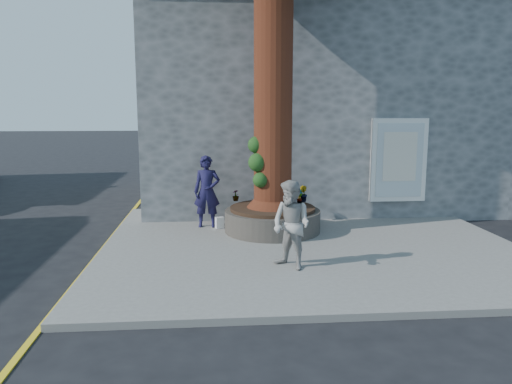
{
  "coord_description": "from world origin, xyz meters",
  "views": [
    {
      "loc": [
        -0.57,
        -9.69,
        3.07
      ],
      "look_at": [
        0.32,
        1.04,
        1.25
      ],
      "focal_mm": 35.0,
      "sensor_mm": 36.0,
      "label": 1
    }
  ],
  "objects": [
    {
      "name": "plant_b",
      "position": [
        1.65,
        2.62,
        0.92
      ],
      "size": [
        0.3,
        0.3,
        0.41
      ],
      "primitive_type": "imported",
      "rotation": [
        0.0,
        0.0,
        2.08
      ],
      "color": "gray",
      "rests_on": "planter"
    },
    {
      "name": "woman",
      "position": [
        0.82,
        -0.83,
        0.94
      ],
      "size": [
        1.0,
        1.01,
        1.65
      ],
      "primitive_type": "imported",
      "rotation": [
        0.0,
        0.0,
        -0.83
      ],
      "color": "#A09D99",
      "rests_on": "pavement"
    },
    {
      "name": "planter",
      "position": [
        0.8,
        2.0,
        0.41
      ],
      "size": [
        2.3,
        2.3,
        0.6
      ],
      "color": "black",
      "rests_on": "pavement"
    },
    {
      "name": "plant_a",
      "position": [
        1.51,
        2.37,
        0.92
      ],
      "size": [
        0.24,
        0.26,
        0.4
      ],
      "primitive_type": "imported",
      "rotation": [
        0.0,
        0.0,
        0.92
      ],
      "color": "gray",
      "rests_on": "planter"
    },
    {
      "name": "plant_c",
      "position": [
        -0.05,
        2.85,
        0.86
      ],
      "size": [
        0.23,
        0.23,
        0.29
      ],
      "primitive_type": "imported",
      "rotation": [
        0.0,
        0.0,
        3.92
      ],
      "color": "gray",
      "rests_on": "planter"
    },
    {
      "name": "ground",
      "position": [
        0.0,
        0.0,
        0.0
      ],
      "size": [
        120.0,
        120.0,
        0.0
      ],
      "primitive_type": "plane",
      "color": "black",
      "rests_on": "ground"
    },
    {
      "name": "pavement",
      "position": [
        1.5,
        1.0,
        0.06
      ],
      "size": [
        9.0,
        8.0,
        0.12
      ],
      "primitive_type": "cube",
      "color": "slate",
      "rests_on": "ground"
    },
    {
      "name": "plant_d",
      "position": [
        1.65,
        2.85,
        0.87
      ],
      "size": [
        0.33,
        0.34,
        0.3
      ],
      "primitive_type": "imported",
      "rotation": [
        0.0,
        0.0,
        5.14
      ],
      "color": "gray",
      "rests_on": "planter"
    },
    {
      "name": "shopping_bag",
      "position": [
        -0.47,
        2.41,
        0.26
      ],
      "size": [
        0.23,
        0.18,
        0.28
      ],
      "primitive_type": "cube",
      "rotation": [
        0.0,
        0.0,
        0.36
      ],
      "color": "white",
      "rests_on": "pavement"
    },
    {
      "name": "yellow_line",
      "position": [
        -3.05,
        1.0,
        0.0
      ],
      "size": [
        0.1,
        30.0,
        0.01
      ],
      "primitive_type": "cube",
      "color": "yellow",
      "rests_on": "ground"
    },
    {
      "name": "stone_shop",
      "position": [
        2.5,
        7.2,
        3.16
      ],
      "size": [
        10.3,
        8.3,
        6.3
      ],
      "color": "#525658",
      "rests_on": "ground"
    },
    {
      "name": "man",
      "position": [
        -0.78,
        2.6,
        1.02
      ],
      "size": [
        0.68,
        0.46,
        1.79
      ],
      "primitive_type": "imported",
      "rotation": [
        0.0,
        0.0,
        -0.05
      ],
      "color": "#161438",
      "rests_on": "pavement"
    }
  ]
}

